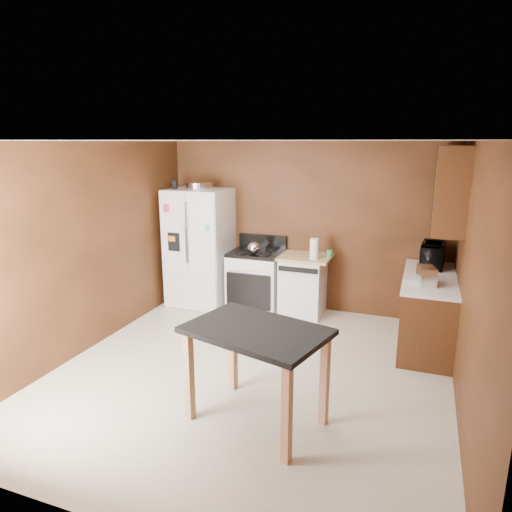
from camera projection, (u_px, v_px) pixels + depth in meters
The scene contains 18 objects.
floor at pixel (250, 373), 5.05m from camera, with size 4.50×4.50×0.00m, color silver.
ceiling at pixel (250, 141), 4.44m from camera, with size 4.50×4.50×0.00m, color white.
wall_back at pixel (304, 227), 6.79m from camera, with size 4.20×4.20×0.00m, color #5F3019.
wall_front at pixel (114, 358), 2.70m from camera, with size 4.20×4.20×0.00m, color #5F3019.
wall_left at pixel (86, 248), 5.45m from camera, with size 4.50×4.50×0.00m, color #5F3019.
wall_right at pixel (471, 286), 4.04m from camera, with size 4.50×4.50×0.00m, color #5F3019.
roasting_pan at pixel (199, 186), 6.83m from camera, with size 0.40×0.40×0.10m, color silver.
pen_cup at pixel (175, 185), 6.81m from camera, with size 0.09×0.09×0.13m, color black.
kettle at pixel (254, 248), 6.63m from camera, with size 0.18×0.18×0.18m, color silver.
paper_towel at pixel (314, 249), 6.37m from camera, with size 0.12×0.12×0.29m, color white.
green_canister at pixel (329, 253), 6.50m from camera, with size 0.09×0.09×0.10m, color #3A9656.
toaster at pixel (426, 276), 5.21m from camera, with size 0.18×0.28×0.21m, color silver.
microwave at pixel (433, 256), 5.93m from camera, with size 0.52×0.35×0.29m, color black.
refrigerator at pixel (200, 247), 7.05m from camera, with size 0.90×0.80×1.80m.
gas_range at pixel (256, 279), 6.90m from camera, with size 0.76×0.68×1.10m.
dishwasher at pixel (303, 285), 6.69m from camera, with size 0.78×0.63×0.89m.
right_cabinets at pixel (434, 275), 5.56m from camera, with size 0.63×1.58×2.45m.
island at pixel (256, 343), 4.01m from camera, with size 1.37×1.09×0.91m.
Camera 1 is at (1.64, -4.28, 2.49)m, focal length 32.00 mm.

